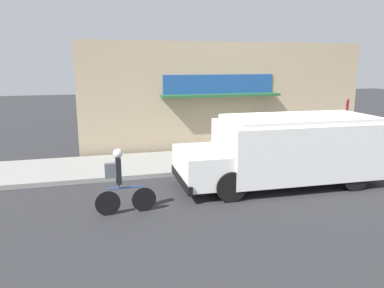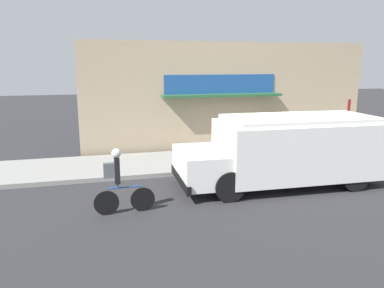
# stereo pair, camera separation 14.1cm
# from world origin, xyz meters

# --- Properties ---
(ground_plane) EXTENTS (70.00, 70.00, 0.00)m
(ground_plane) POSITION_xyz_m (0.00, 0.00, 0.00)
(ground_plane) COLOR #2B2B2D
(sidewalk) EXTENTS (28.00, 2.99, 0.15)m
(sidewalk) POSITION_xyz_m (0.00, 1.50, 0.07)
(sidewalk) COLOR gray
(sidewalk) RESTS_ON ground_plane
(storefront) EXTENTS (12.28, 0.81, 4.48)m
(storefront) POSITION_xyz_m (-0.02, 3.30, 2.25)
(storefront) COLOR tan
(storefront) RESTS_ON ground_plane
(school_bus) EXTENTS (6.20, 2.92, 2.07)m
(school_bus) POSITION_xyz_m (0.05, -1.59, 1.10)
(school_bus) COLOR white
(school_bus) RESTS_ON ground_plane
(cyclist) EXTENTS (1.49, 0.23, 1.64)m
(cyclist) POSITION_xyz_m (-5.04, -2.66, 0.84)
(cyclist) COLOR black
(cyclist) RESTS_ON ground_plane
(stop_sign_post) EXTENTS (0.45, 0.45, 2.19)m
(stop_sign_post) POSITION_xyz_m (3.76, 0.68, 1.61)
(stop_sign_post) COLOR slate
(stop_sign_post) RESTS_ON sidewalk
(trash_bin) EXTENTS (0.61, 0.61, 0.77)m
(trash_bin) POSITION_xyz_m (1.83, 2.61, 0.53)
(trash_bin) COLOR #38383D
(trash_bin) RESTS_ON sidewalk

